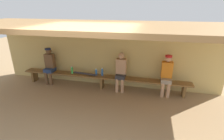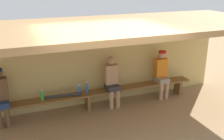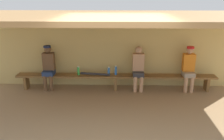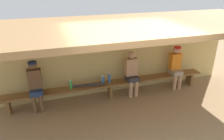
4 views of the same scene
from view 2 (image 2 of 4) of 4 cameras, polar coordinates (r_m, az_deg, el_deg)
name	(u,v)px [view 2 (image 2 of 4)]	position (r m, az deg, el deg)	size (l,w,h in m)	color
back_wall	(82,64)	(6.99, -6.48, 1.29)	(8.00, 0.20, 2.20)	tan
dugout_roof	(97,28)	(5.50, -3.30, 9.01)	(8.00, 2.80, 0.12)	#9E7547
bench	(88,96)	(6.84, -5.26, -5.48)	(6.00, 0.36, 0.46)	brown
player_middle	(162,72)	(7.54, 10.58, -0.42)	(0.34, 0.42, 1.34)	gray
player_with_sunglasses	(1,95)	(6.49, -22.80, -4.89)	(0.34, 0.42, 1.34)	navy
player_in_white	(112,80)	(6.91, 0.00, -2.06)	(0.34, 0.42, 1.34)	#333338
water_bottle_blue	(42,95)	(6.56, -14.80, -5.22)	(0.07, 0.07, 0.27)	green
water_bottle_clear	(79,90)	(6.72, -7.06, -4.19)	(0.07, 0.07, 0.25)	blue
water_bottle_orange	(87,87)	(6.79, -5.40, -3.74)	(0.07, 0.07, 0.28)	blue
baseball_bat	(63,96)	(6.66, -10.50, -5.40)	(0.07, 0.07, 0.89)	#333338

